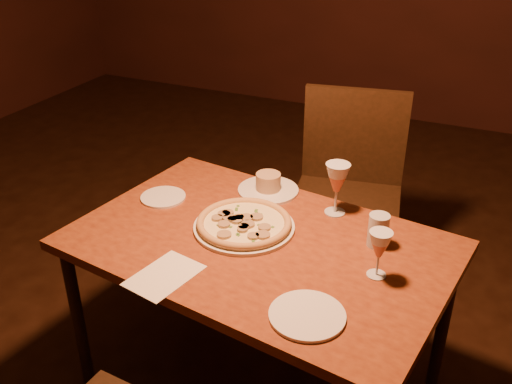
% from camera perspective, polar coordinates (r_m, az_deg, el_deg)
% --- Properties ---
extents(dining_table, '(1.37, 0.99, 0.68)m').
position_cam_1_polar(dining_table, '(1.98, 0.33, -6.36)').
color(dining_table, brown).
rests_on(dining_table, floor).
extents(chair_far, '(0.54, 0.54, 0.97)m').
position_cam_1_polar(chair_far, '(2.60, 9.19, 0.39)').
color(chair_far, black).
rests_on(chair_far, floor).
extents(pizza_plate, '(0.36, 0.36, 0.04)m').
position_cam_1_polar(pizza_plate, '(2.01, -1.20, -3.17)').
color(pizza_plate, silver).
rests_on(pizza_plate, dining_table).
extents(ramekin_saucer, '(0.24, 0.24, 0.08)m').
position_cam_1_polar(ramekin_saucer, '(2.25, 1.23, 0.63)').
color(ramekin_saucer, silver).
rests_on(ramekin_saucer, dining_table).
extents(wine_glass_far, '(0.09, 0.09, 0.20)m').
position_cam_1_polar(wine_glass_far, '(2.08, 8.05, 0.30)').
color(wine_glass_far, '#B4634B').
rests_on(wine_glass_far, dining_table).
extents(wine_glass_right, '(0.07, 0.07, 0.16)m').
position_cam_1_polar(wine_glass_right, '(1.78, 12.18, -6.09)').
color(wine_glass_right, '#B4634B').
rests_on(wine_glass_right, dining_table).
extents(water_tumbler, '(0.07, 0.07, 0.12)m').
position_cam_1_polar(water_tumbler, '(1.94, 12.13, -3.77)').
color(water_tumbler, '#ACB7BC').
rests_on(water_tumbler, dining_table).
extents(side_plate_left, '(0.17, 0.17, 0.01)m').
position_cam_1_polar(side_plate_left, '(2.24, -9.27, -0.51)').
color(side_plate_left, silver).
rests_on(side_plate_left, dining_table).
extents(side_plate_near, '(0.22, 0.22, 0.01)m').
position_cam_1_polar(side_plate_near, '(1.64, 5.14, -12.18)').
color(side_plate_near, silver).
rests_on(side_plate_near, dining_table).
extents(menu_card, '(0.20, 0.25, 0.00)m').
position_cam_1_polar(menu_card, '(1.81, -9.14, -8.24)').
color(menu_card, silver).
rests_on(menu_card, dining_table).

